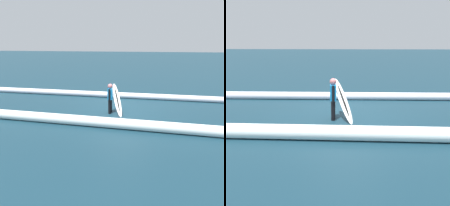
% 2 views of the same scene
% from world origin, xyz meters
% --- Properties ---
extents(ground_plane, '(172.48, 172.48, 0.00)m').
position_xyz_m(ground_plane, '(0.00, 0.00, 0.00)').
color(ground_plane, '#153442').
extents(surfer, '(0.23, 0.54, 1.38)m').
position_xyz_m(surfer, '(0.38, 0.70, 0.77)').
color(surfer, black).
rests_on(surfer, ground_plane).
extents(surfboard, '(0.87, 1.35, 1.31)m').
position_xyz_m(surfboard, '(0.05, 0.67, 0.64)').
color(surfboard, white).
rests_on(surfboard, ground_plane).
extents(wave_crest_foreground, '(23.16, 0.90, 0.34)m').
position_xyz_m(wave_crest_foreground, '(-2.13, -2.48, 0.17)').
color(wave_crest_foreground, white).
rests_on(wave_crest_foreground, ground_plane).
extents(wave_crest_midground, '(17.76, 0.46, 0.41)m').
position_xyz_m(wave_crest_midground, '(-1.65, 2.64, 0.20)').
color(wave_crest_midground, white).
rests_on(wave_crest_midground, ground_plane).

